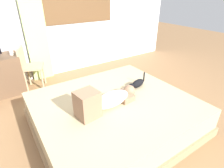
{
  "coord_description": "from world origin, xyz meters",
  "views": [
    {
      "loc": [
        -1.25,
        -1.61,
        1.81
      ],
      "look_at": [
        0.04,
        0.34,
        0.58
      ],
      "focal_mm": 28.85,
      "sensor_mm": 36.0,
      "label": 1
    }
  ],
  "objects": [
    {
      "name": "bed",
      "position": [
        -0.06,
        0.14,
        0.21
      ],
      "size": [
        2.14,
        1.96,
        0.43
      ],
      "color": "#997A56",
      "rests_on": "ground"
    },
    {
      "name": "curtain_left",
      "position": [
        -0.47,
        2.42,
        1.33
      ],
      "size": [
        0.44,
        0.06,
        2.67
      ],
      "primitive_type": "cube",
      "color": "#ADCC75",
      "rests_on": "ground"
    },
    {
      "name": "ground_plane",
      "position": [
        0.0,
        0.0,
        0.0
      ],
      "size": [
        16.0,
        16.0,
        0.0
      ],
      "primitive_type": "plane",
      "color": "olive"
    },
    {
      "name": "cat",
      "position": [
        0.47,
        0.26,
        0.5
      ],
      "size": [
        0.35,
        0.16,
        0.21
      ],
      "color": "black",
      "rests_on": "bed"
    },
    {
      "name": "cup",
      "position": [
        -1.03,
        2.09,
        0.78
      ],
      "size": [
        0.07,
        0.07,
        0.09
      ],
      "primitive_type": "cylinder",
      "color": "white",
      "rests_on": "desk"
    },
    {
      "name": "back_wall_with_window",
      "position": [
        0.02,
        2.53,
        1.46
      ],
      "size": [
        6.4,
        0.14,
        2.9
      ],
      "color": "silver",
      "rests_on": "ground"
    },
    {
      "name": "person_lying",
      "position": [
        -0.23,
        0.07,
        0.55
      ],
      "size": [
        0.94,
        0.37,
        0.34
      ],
      "color": "silver",
      "rests_on": "bed"
    },
    {
      "name": "chair_by_desk",
      "position": [
        -0.79,
        2.05,
        0.51
      ],
      "size": [
        0.49,
        0.49,
        0.86
      ],
      "color": "tan",
      "rests_on": "ground"
    }
  ]
}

